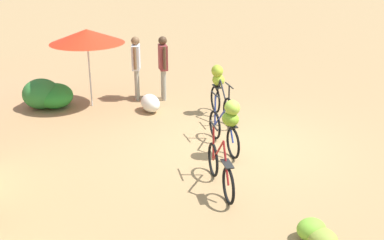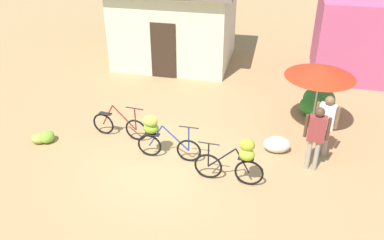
# 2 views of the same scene
# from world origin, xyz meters

# --- Properties ---
(ground_plane) EXTENTS (60.00, 60.00, 0.00)m
(ground_plane) POSITION_xyz_m (0.00, 0.00, 0.00)
(ground_plane) COLOR #A37E52
(hedge_bush_front_left) EXTENTS (1.08, 0.93, 0.61)m
(hedge_bush_front_left) POSITION_xyz_m (3.79, 3.42, 0.31)
(hedge_bush_front_left) COLOR #2A872D
(hedge_bush_front_left) RESTS_ON ground
(hedge_bush_front_right) EXTENTS (0.97, 0.94, 0.76)m
(hedge_bush_front_right) POSITION_xyz_m (3.83, 3.74, 0.38)
(hedge_bush_front_right) COLOR #307D34
(hedge_bush_front_right) RESTS_ON ground
(market_umbrella) EXTENTS (1.87, 1.87, 2.00)m
(market_umbrella) POSITION_xyz_m (3.60, 2.51, 1.82)
(market_umbrella) COLOR beige
(market_umbrella) RESTS_ON ground
(bicycle_leftmost) EXTENTS (1.63, 0.26, 1.00)m
(bicycle_leftmost) POSITION_xyz_m (-1.60, 0.98, 0.35)
(bicycle_leftmost) COLOR black
(bicycle_leftmost) RESTS_ON ground
(bicycle_near_pile) EXTENTS (1.67, 0.37, 1.18)m
(bicycle_near_pile) POSITION_xyz_m (-0.28, 0.30, 0.69)
(bicycle_near_pile) COLOR black
(bicycle_near_pile) RESTS_ON ground
(bicycle_center_loaded) EXTENTS (1.65, 0.34, 1.24)m
(bicycle_center_loaded) POSITION_xyz_m (1.81, -0.36, 0.70)
(bicycle_center_loaded) COLOR black
(bicycle_center_loaded) RESTS_ON ground
(banana_pile_on_ground) EXTENTS (0.67, 0.54, 0.33)m
(banana_pile_on_ground) POSITION_xyz_m (-3.53, 0.27, 0.15)
(banana_pile_on_ground) COLOR #7BB833
(banana_pile_on_ground) RESTS_ON ground
(produce_sack) EXTENTS (0.74, 0.51, 0.44)m
(produce_sack) POSITION_xyz_m (2.67, 1.17, 0.22)
(produce_sack) COLOR silver
(produce_sack) RESTS_ON ground
(person_vendor) EXTENTS (0.56, 0.31, 1.70)m
(person_vendor) POSITION_xyz_m (3.79, 1.25, 1.05)
(person_vendor) COLOR gray
(person_vendor) RESTS_ON ground
(person_bystander) EXTENTS (0.58, 0.24, 1.72)m
(person_bystander) POSITION_xyz_m (3.52, 0.58, 1.06)
(person_bystander) COLOR gray
(person_bystander) RESTS_ON ground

